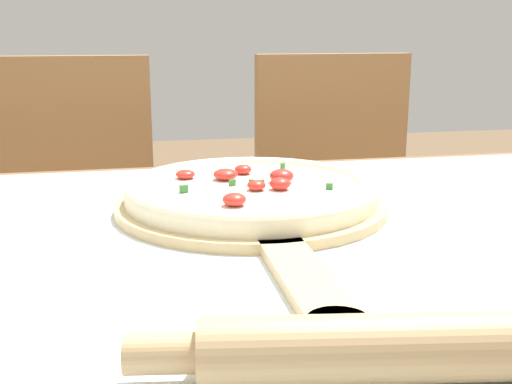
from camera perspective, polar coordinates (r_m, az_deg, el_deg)
The scene contains 7 objects.
dining_table at distance 0.75m, azimuth 5.09°, elevation -13.08°, with size 1.14×0.82×0.74m.
towel_cloth at distance 0.71m, azimuth 5.31°, elevation -3.88°, with size 1.06×0.74×0.00m.
pizza_peel at distance 0.77m, azimuth -0.08°, elevation -1.63°, with size 0.33×0.53×0.01m.
pizza at distance 0.79m, azimuth -0.43°, elevation 0.18°, with size 0.31×0.31×0.04m.
rolling_pin at distance 0.45m, azimuth 21.76°, elevation -12.55°, with size 0.49×0.10×0.04m.
chair_left at distance 1.47m, azimuth -16.25°, elevation -3.51°, with size 0.41×0.41×0.91m.
chair_right at distance 1.54m, azimuth 7.64°, elevation -2.22°, with size 0.41×0.41×0.91m.
Camera 1 is at (-0.19, -0.64, 0.96)m, focal length 45.00 mm.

